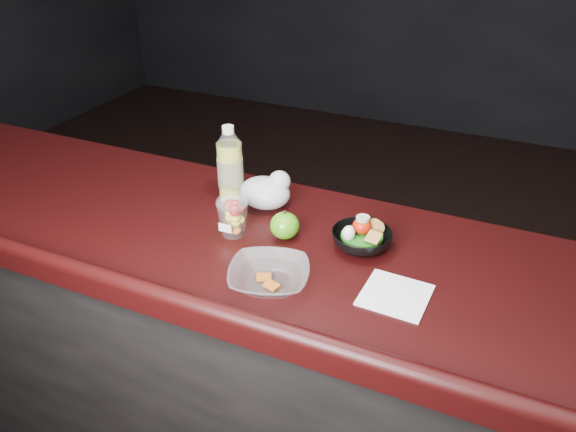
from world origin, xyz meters
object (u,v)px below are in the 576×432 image
(green_apple, at_px, (285,226))
(takeout_bowl, at_px, (269,277))
(fruit_cup, at_px, (233,214))
(snack_bowl, at_px, (361,238))
(lemonade_bottle, at_px, (230,169))

(green_apple, xyz_separation_m, takeout_bowl, (0.06, -0.22, -0.01))
(fruit_cup, distance_m, green_apple, 0.15)
(green_apple, bearing_deg, snack_bowl, 10.36)
(lemonade_bottle, height_order, green_apple, lemonade_bottle)
(lemonade_bottle, bearing_deg, snack_bowl, -12.46)
(lemonade_bottle, bearing_deg, fruit_cup, -59.39)
(lemonade_bottle, relative_size, snack_bowl, 1.37)
(lemonade_bottle, distance_m, fruit_cup, 0.22)
(lemonade_bottle, relative_size, fruit_cup, 1.89)
(green_apple, bearing_deg, fruit_cup, -162.31)
(fruit_cup, relative_size, green_apple, 1.49)
(takeout_bowl, bearing_deg, fruit_cup, 138.86)
(fruit_cup, distance_m, snack_bowl, 0.37)
(green_apple, relative_size, snack_bowl, 0.48)
(fruit_cup, height_order, snack_bowl, fruit_cup)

